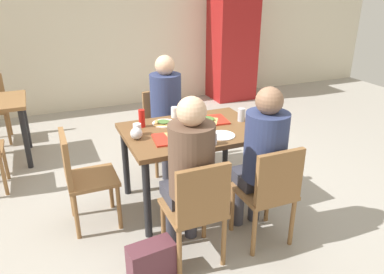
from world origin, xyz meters
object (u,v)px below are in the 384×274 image
at_px(main_table, 192,139).
at_px(person_in_red, 190,166).
at_px(chair_near_right, 270,189).
at_px(soda_can, 241,115).
at_px(plastic_cup_b, 213,138).
at_px(person_far_side, 167,106).
at_px(plastic_cup_c, 137,129).
at_px(chair_left_end, 81,173).
at_px(drink_fridge, 232,43).
at_px(pizza_slice_a, 178,135).
at_px(pizza_slice_c, 163,122).
at_px(paper_plate_center, 164,123).
at_px(person_in_brown_jacket, 262,152).
at_px(chair_near_left, 197,207).
at_px(handbag, 151,262).
at_px(plastic_cup_a, 175,112).
at_px(tray_red_far, 207,121).
at_px(chair_far_side, 163,124).
at_px(condiment_bottle, 142,118).
at_px(paper_plate_near_edge, 222,135).
at_px(pizza_slice_b, 208,119).
at_px(foil_bundle, 136,133).
at_px(tray_red_near, 176,138).

height_order(main_table, person_in_red, person_in_red).
bearing_deg(chair_near_right, soda_can, 75.89).
height_order(main_table, plastic_cup_b, plastic_cup_b).
bearing_deg(person_far_side, plastic_cup_c, -128.27).
xyz_separation_m(chair_left_end, drink_fridge, (2.91, 2.85, 0.46)).
bearing_deg(pizza_slice_a, pizza_slice_c, 91.56).
relative_size(person_in_red, paper_plate_center, 5.68).
distance_m(chair_near_right, person_in_brown_jacket, 0.28).
bearing_deg(chair_near_right, plastic_cup_b, 120.79).
height_order(chair_near_left, pizza_slice_c, chair_near_left).
distance_m(main_table, person_in_red, 0.73).
height_order(pizza_slice_c, handbag, pizza_slice_c).
bearing_deg(plastic_cup_a, main_table, -85.25).
height_order(person_far_side, tray_red_far, person_far_side).
height_order(handbag, drink_fridge, drink_fridge).
relative_size(chair_far_side, plastic_cup_c, 8.40).
xyz_separation_m(chair_near_left, condiment_bottle, (-0.09, 1.03, 0.31)).
distance_m(paper_plate_near_edge, handbag, 1.17).
bearing_deg(plastic_cup_b, pizza_slice_b, 68.97).
relative_size(main_table, soda_can, 9.71).
bearing_deg(person_in_red, chair_near_left, -90.00).
xyz_separation_m(plastic_cup_a, foil_bundle, (-0.47, -0.38, 0.00)).
distance_m(chair_far_side, drink_fridge, 2.85).
distance_m(main_table, paper_plate_near_edge, 0.31).
xyz_separation_m(tray_red_near, plastic_cup_b, (0.24, -0.21, 0.04)).
bearing_deg(person_in_brown_jacket, chair_left_end, 152.47).
distance_m(pizza_slice_a, pizza_slice_b, 0.47).
relative_size(plastic_cup_a, plastic_cup_b, 1.00).
height_order(paper_plate_near_edge, plastic_cup_a, plastic_cup_a).
bearing_deg(handbag, plastic_cup_c, 78.94).
relative_size(pizza_slice_c, handbag, 0.66).
height_order(paper_plate_near_edge, plastic_cup_c, plastic_cup_c).
height_order(chair_near_left, soda_can, soda_can).
bearing_deg(person_in_brown_jacket, pizza_slice_b, 95.87).
bearing_deg(pizza_slice_a, tray_red_far, 32.91).
height_order(plastic_cup_a, drink_fridge, drink_fridge).
height_order(person_in_brown_jacket, foil_bundle, person_in_brown_jacket).
bearing_deg(main_table, pizza_slice_c, 129.89).
relative_size(chair_near_left, paper_plate_near_edge, 3.82).
relative_size(person_far_side, tray_red_near, 3.47).
height_order(tray_red_near, plastic_cup_a, plastic_cup_a).
bearing_deg(main_table, chair_near_left, -110.23).
relative_size(main_table, person_far_side, 0.95).
bearing_deg(chair_near_right, condiment_bottle, 123.37).
height_order(tray_red_far, pizza_slice_a, pizza_slice_a).
relative_size(pizza_slice_a, pizza_slice_c, 1.21).
bearing_deg(plastic_cup_b, handbag, -145.59).
bearing_deg(person_in_red, tray_red_near, 80.24).
bearing_deg(paper_plate_near_edge, paper_plate_center, 127.62).
bearing_deg(drink_fridge, paper_plate_near_edge, -119.63).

